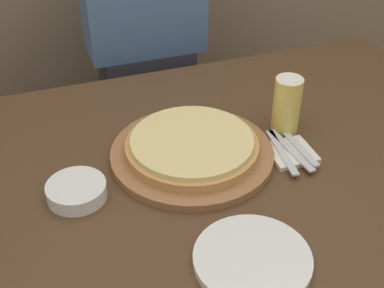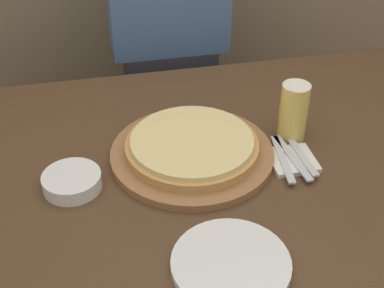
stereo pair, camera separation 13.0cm
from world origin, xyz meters
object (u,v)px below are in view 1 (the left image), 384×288
object	(u,v)px
side_bowl	(77,191)
dinner_knife	(291,150)
fork	(282,152)
spoon	(300,148)
beer_glass	(287,103)
dinner_plate	(252,259)
diner_person	(146,64)
pizza_on_board	(192,149)

from	to	relation	value
side_bowl	dinner_knife	xyz separation A→B (m)	(0.53, -0.02, -0.00)
fork	spoon	size ratio (longest dim) A/B	1.18
beer_glass	fork	world-z (taller)	beer_glass
side_bowl	beer_glass	bearing A→B (deg)	8.59
beer_glass	side_bowl	distance (m)	0.57
dinner_plate	diner_person	bearing A→B (deg)	86.64
diner_person	pizza_on_board	bearing A→B (deg)	-95.12
beer_glass	dinner_knife	size ratio (longest dim) A/B	0.83
dinner_plate	spoon	bearing A→B (deg)	48.04
side_bowl	dinner_knife	size ratio (longest dim) A/B	0.72
side_bowl	dinner_knife	distance (m)	0.53
dinner_plate	diner_person	world-z (taller)	diner_person
dinner_plate	fork	xyz separation A→B (m)	(0.21, 0.29, 0.01)
beer_glass	dinner_plate	distance (m)	0.48
pizza_on_board	side_bowl	world-z (taller)	pizza_on_board
beer_glass	diner_person	size ratio (longest dim) A/B	0.12
beer_glass	fork	size ratio (longest dim) A/B	0.83
beer_glass	dinner_knife	bearing A→B (deg)	-108.35
beer_glass	side_bowl	bearing A→B (deg)	-171.41
beer_glass	diner_person	distance (m)	0.70
pizza_on_board	spoon	size ratio (longest dim) A/B	2.52
dinner_knife	dinner_plate	bearing A→B (deg)	-129.10
dinner_plate	fork	bearing A→B (deg)	54.01
dinner_knife	fork	bearing A→B (deg)	180.00
pizza_on_board	side_bowl	bearing A→B (deg)	-169.37
beer_glass	dinner_knife	world-z (taller)	beer_glass
pizza_on_board	dinner_plate	world-z (taller)	pizza_on_board
pizza_on_board	spoon	world-z (taller)	pizza_on_board
spoon	fork	bearing A→B (deg)	-180.00
beer_glass	side_bowl	xyz separation A→B (m)	(-0.56, -0.08, -0.07)
dinner_plate	fork	distance (m)	0.36
beer_glass	spoon	xyz separation A→B (m)	(-0.01, -0.10, -0.07)
diner_person	fork	bearing A→B (deg)	-78.70
pizza_on_board	dinner_knife	size ratio (longest dim) A/B	2.14
side_bowl	dinner_plate	bearing A→B (deg)	-46.29
beer_glass	dinner_knife	distance (m)	0.13
spoon	side_bowl	bearing A→B (deg)	178.32
beer_glass	dinner_plate	world-z (taller)	beer_glass
dinner_plate	diner_person	distance (m)	1.04
dinner_knife	beer_glass	bearing A→B (deg)	71.65
fork	dinner_knife	world-z (taller)	same
diner_person	beer_glass	bearing A→B (deg)	-72.18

